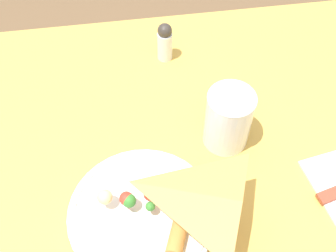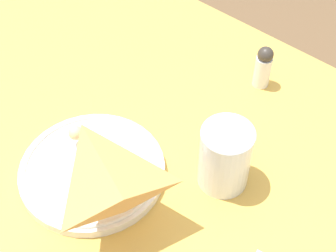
% 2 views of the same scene
% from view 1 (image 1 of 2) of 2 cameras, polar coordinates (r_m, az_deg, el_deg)
% --- Properties ---
extents(dining_table, '(1.15, 0.79, 0.74)m').
position_cam_1_polar(dining_table, '(0.79, -1.35, -10.48)').
color(dining_table, gold).
rests_on(dining_table, ground_plane).
extents(plate_pizza, '(0.22, 0.22, 0.05)m').
position_cam_1_polar(plate_pizza, '(0.65, -3.68, -11.48)').
color(plate_pizza, white).
rests_on(plate_pizza, dining_table).
extents(milk_glass, '(0.08, 0.08, 0.11)m').
position_cam_1_polar(milk_glass, '(0.70, 8.11, 0.66)').
color(milk_glass, white).
rests_on(milk_glass, dining_table).
extents(pepper_shaker, '(0.03, 0.03, 0.08)m').
position_cam_1_polar(pepper_shaker, '(0.84, -0.43, 11.36)').
color(pepper_shaker, white).
rests_on(pepper_shaker, dining_table).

